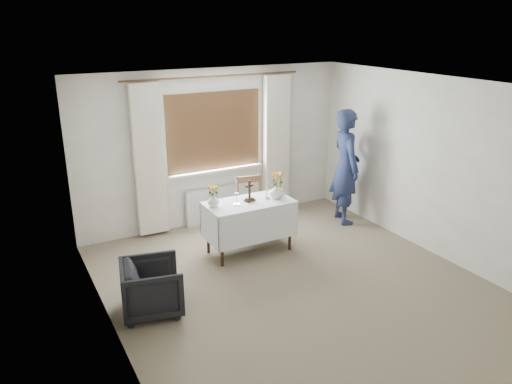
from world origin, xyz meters
TOP-DOWN VIEW (x-y plane):
  - ground at (0.00, 0.00)m, footprint 5.00×5.00m
  - altar_table at (-0.06, 1.19)m, footprint 1.24×0.64m
  - wooden_chair at (0.24, 1.63)m, footprint 0.49×0.49m
  - armchair at (-1.77, 0.31)m, footprint 0.80×0.79m
  - person at (1.86, 1.47)m, footprint 0.60×0.77m
  - radiator at (0.00, 2.42)m, footprint 1.10×0.10m
  - wooden_cross at (-0.04, 1.21)m, footprint 0.16×0.13m
  - candlestick_left at (-0.26, 1.17)m, footprint 0.10×0.10m
  - candlestick_right at (0.22, 1.18)m, footprint 0.11×0.11m
  - flower_vase_left at (-0.57, 1.26)m, footprint 0.16×0.16m
  - flower_vase_right at (0.36, 1.14)m, footprint 0.25×0.25m
  - wicker_basket at (0.45, 1.31)m, footprint 0.22×0.22m

SIDE VIEW (x-z plane):
  - ground at x=0.00m, z-range 0.00..0.00m
  - radiator at x=0.00m, z-range 0.00..0.60m
  - armchair at x=-1.77m, z-range 0.00..0.62m
  - altar_table at x=-0.06m, z-range 0.00..0.76m
  - wooden_chair at x=0.24m, z-range 0.00..0.93m
  - wicker_basket at x=0.45m, z-range 0.76..0.84m
  - flower_vase_left at x=-0.57m, z-range 0.76..0.93m
  - flower_vase_right at x=0.36m, z-range 0.76..0.97m
  - wooden_cross at x=-0.04m, z-range 0.76..1.07m
  - candlestick_left at x=-0.26m, z-range 0.76..1.11m
  - candlestick_right at x=0.22m, z-range 0.76..1.11m
  - person at x=1.86m, z-range 0.00..1.88m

